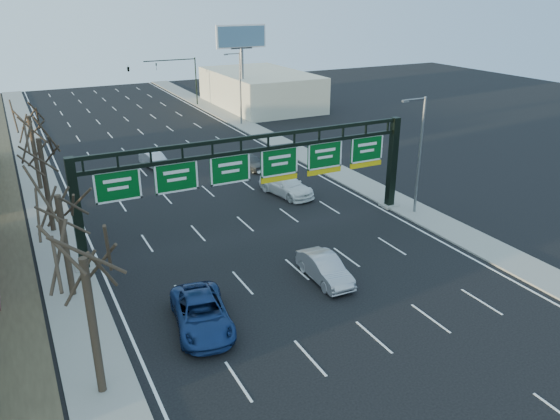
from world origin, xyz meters
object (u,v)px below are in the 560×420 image
car_blue_suv (202,314)px  car_silver_sedan (325,268)px  sign_gantry (257,171)px  car_white_wagon (286,185)px

car_blue_suv → car_silver_sedan: 8.27m
sign_gantry → car_white_wagon: sign_gantry is taller
sign_gantry → car_silver_sedan: sign_gantry is taller
car_silver_sedan → sign_gantry: bearing=96.9°
sign_gantry → car_blue_suv: 12.52m
sign_gantry → car_white_wagon: bearing=48.5°
sign_gantry → car_blue_suv: bearing=-128.9°
car_blue_suv → car_white_wagon: bearing=59.4°
car_white_wagon → car_blue_suv: bearing=-141.9°
car_white_wagon → car_silver_sedan: bearing=-120.7°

